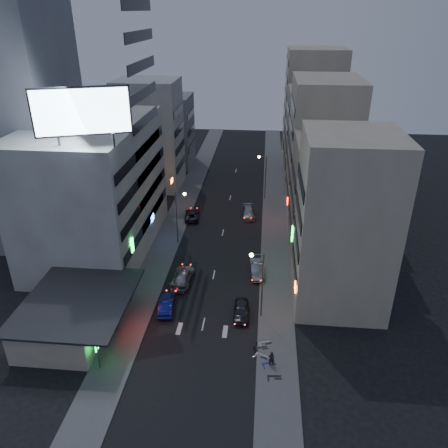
# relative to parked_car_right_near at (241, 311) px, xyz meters

# --- Properties ---
(ground) EXTENTS (180.00, 180.00, 0.00)m
(ground) POSITION_rel_parked_car_right_near_xyz_m (-4.05, -5.85, -0.73)
(ground) COLOR black
(ground) RESTS_ON ground
(sidewalk_left) EXTENTS (4.00, 120.00, 0.12)m
(sidewalk_left) POSITION_rel_parked_car_right_near_xyz_m (-12.05, 24.15, -0.67)
(sidewalk_left) COLOR #4C4C4F
(sidewalk_left) RESTS_ON ground
(sidewalk_right) EXTENTS (4.00, 120.00, 0.12)m
(sidewalk_right) POSITION_rel_parked_car_right_near_xyz_m (3.95, 24.15, -0.67)
(sidewalk_right) COLOR #4C4C4F
(sidewalk_right) RESTS_ON ground
(food_court) EXTENTS (11.00, 13.00, 3.88)m
(food_court) POSITION_rel_parked_car_right_near_xyz_m (-17.95, -3.85, 1.25)
(food_court) COLOR #C3B398
(food_court) RESTS_ON ground
(white_building) EXTENTS (14.00, 24.00, 18.00)m
(white_building) POSITION_rel_parked_car_right_near_xyz_m (-21.05, 14.15, 8.27)
(white_building) COLOR silver
(white_building) RESTS_ON ground
(grey_tower) EXTENTS (10.00, 14.00, 34.00)m
(grey_tower) POSITION_rel_parked_car_right_near_xyz_m (-30.05, 17.15, 16.27)
(grey_tower) COLOR gray
(grey_tower) RESTS_ON ground
(shophouse_near) EXTENTS (10.00, 11.00, 20.00)m
(shophouse_near) POSITION_rel_parked_car_right_near_xyz_m (10.95, 4.65, 9.27)
(shophouse_near) COLOR #C3B398
(shophouse_near) RESTS_ON ground
(shophouse_mid) EXTENTS (11.00, 12.00, 16.00)m
(shophouse_mid) POSITION_rel_parked_car_right_near_xyz_m (11.45, 16.15, 7.27)
(shophouse_mid) COLOR tan
(shophouse_mid) RESTS_ON ground
(shophouse_far) EXTENTS (10.00, 14.00, 22.00)m
(shophouse_far) POSITION_rel_parked_car_right_near_xyz_m (10.95, 29.15, 10.27)
(shophouse_far) COLOR #C3B398
(shophouse_far) RESTS_ON ground
(far_left_a) EXTENTS (11.00, 10.00, 20.00)m
(far_left_a) POSITION_rel_parked_car_right_near_xyz_m (-19.55, 39.15, 9.27)
(far_left_a) COLOR silver
(far_left_a) RESTS_ON ground
(far_left_b) EXTENTS (12.00, 10.00, 15.00)m
(far_left_b) POSITION_rel_parked_car_right_near_xyz_m (-20.05, 52.15, 6.77)
(far_left_b) COLOR gray
(far_left_b) RESTS_ON ground
(far_right_a) EXTENTS (11.00, 12.00, 18.00)m
(far_right_a) POSITION_rel_parked_car_right_near_xyz_m (11.45, 44.15, 8.27)
(far_right_a) COLOR tan
(far_right_a) RESTS_ON ground
(far_right_b) EXTENTS (12.00, 12.00, 24.00)m
(far_right_b) POSITION_rel_parked_car_right_near_xyz_m (11.95, 58.15, 11.27)
(far_right_b) COLOR #C3B398
(far_right_b) RESTS_ON ground
(billboard) EXTENTS (9.52, 3.75, 6.20)m
(billboard) POSITION_rel_parked_car_right_near_xyz_m (-17.04, 4.13, 20.93)
(billboard) COLOR #595B60
(billboard) RESTS_ON white_building
(street_lamp_right_near) EXTENTS (1.60, 0.44, 8.02)m
(street_lamp_right_near) POSITION_rel_parked_car_right_near_xyz_m (1.85, 0.15, 4.63)
(street_lamp_right_near) COLOR #595B60
(street_lamp_right_near) RESTS_ON sidewalk_right
(street_lamp_left) EXTENTS (1.60, 0.44, 8.02)m
(street_lamp_left) POSITION_rel_parked_car_right_near_xyz_m (-9.96, 16.15, 4.63)
(street_lamp_left) COLOR #595B60
(street_lamp_left) RESTS_ON sidewalk_left
(street_lamp_right_far) EXTENTS (1.60, 0.44, 8.02)m
(street_lamp_right_far) POSITION_rel_parked_car_right_near_xyz_m (1.85, 34.15, 4.63)
(street_lamp_right_far) COLOR #595B60
(street_lamp_right_far) RESTS_ON sidewalk_right
(parked_car_right_near) EXTENTS (1.85, 4.34, 1.46)m
(parked_car_right_near) POSITION_rel_parked_car_right_near_xyz_m (0.00, 0.00, 0.00)
(parked_car_right_near) COLOR #28292E
(parked_car_right_near) RESTS_ON ground
(parked_car_right_mid) EXTENTS (2.15, 4.86, 1.55)m
(parked_car_right_mid) POSITION_rel_parked_car_right_near_xyz_m (1.55, 8.80, 0.05)
(parked_car_right_mid) COLOR gray
(parked_car_right_mid) RESTS_ON ground
(parked_car_left) EXTENTS (2.82, 5.06, 1.34)m
(parked_car_left) POSITION_rel_parked_car_right_near_xyz_m (-9.65, 24.71, -0.06)
(parked_car_left) COLOR black
(parked_car_left) RESTS_ON ground
(parked_car_right_far) EXTENTS (2.57, 5.09, 1.42)m
(parked_car_right_far) POSITION_rel_parked_car_right_near_xyz_m (-0.40, 26.52, -0.02)
(parked_car_right_far) COLOR gray
(parked_car_right_far) RESTS_ON ground
(road_car_blue) EXTENTS (2.09, 4.69, 1.50)m
(road_car_blue) POSITION_rel_parked_car_right_near_xyz_m (-8.59, 0.26, 0.02)
(road_car_blue) COLOR navy
(road_car_blue) RESTS_ON ground
(road_car_silver) EXTENTS (2.61, 5.89, 1.68)m
(road_car_silver) POSITION_rel_parked_car_right_near_xyz_m (-7.79, 6.02, 0.11)
(road_car_silver) COLOR gray
(road_car_silver) RESTS_ON ground
(person) EXTENTS (0.65, 0.48, 1.65)m
(person) POSITION_rel_parked_car_right_near_xyz_m (3.36, -7.43, 0.21)
(person) COLOR black
(person) RESTS_ON sidewalk_right
(scooter_black_a) EXTENTS (0.83, 2.03, 1.21)m
(scooter_black_a) POSITION_rel_parked_car_right_near_xyz_m (4.32, -8.67, -0.01)
(scooter_black_a) COLOR black
(scooter_black_a) RESTS_ON sidewalk_right
(scooter_silver_a) EXTENTS (1.36, 2.02, 1.18)m
(scooter_silver_a) POSITION_rel_parked_car_right_near_xyz_m (3.13, -6.30, -0.02)
(scooter_silver_a) COLOR #9FA1A6
(scooter_silver_a) RESTS_ON sidewalk_right
(scooter_blue) EXTENTS (1.24, 2.04, 1.18)m
(scooter_blue) POSITION_rel_parked_car_right_near_xyz_m (3.69, -6.84, -0.02)
(scooter_blue) COLOR navy
(scooter_blue) RESTS_ON sidewalk_right
(scooter_black_b) EXTENTS (1.16, 1.89, 1.10)m
(scooter_black_b) POSITION_rel_parked_car_right_near_xyz_m (2.93, -4.74, -0.06)
(scooter_black_b) COLOR black
(scooter_black_b) RESTS_ON sidewalk_right
(scooter_silver_b) EXTENTS (1.30, 2.03, 1.18)m
(scooter_silver_b) POSITION_rel_parked_car_right_near_xyz_m (3.25, -3.90, -0.02)
(scooter_silver_b) COLOR #A3A6AB
(scooter_silver_b) RESTS_ON sidewalk_right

